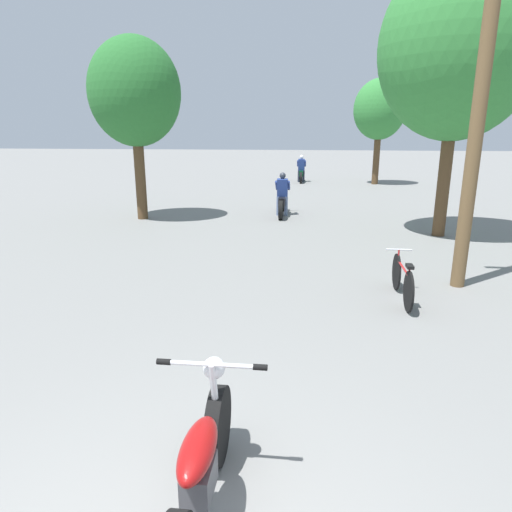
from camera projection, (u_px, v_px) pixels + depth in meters
utility_pole at (478, 114)px, 7.50m from camera, size 1.10×0.24×5.81m
roadside_tree_right_near at (459, 48)px, 10.95m from camera, size 3.81×3.43×6.83m
roadside_tree_right_far at (380, 110)px, 22.45m from camera, size 2.55×2.30×5.14m
roadside_tree_left at (135, 93)px, 13.46m from camera, size 2.74×2.47×5.37m
motorcycle_foreground at (200, 470)px, 3.23m from camera, size 0.87×2.03×1.03m
motorcycle_rider_lead at (282, 199)px, 14.91m from camera, size 0.50×2.14×1.39m
motorcycle_rider_far at (301, 172)px, 24.23m from camera, size 0.50×1.95×1.41m
bicycle_parked at (402, 280)px, 7.55m from camera, size 0.44×1.67×0.75m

